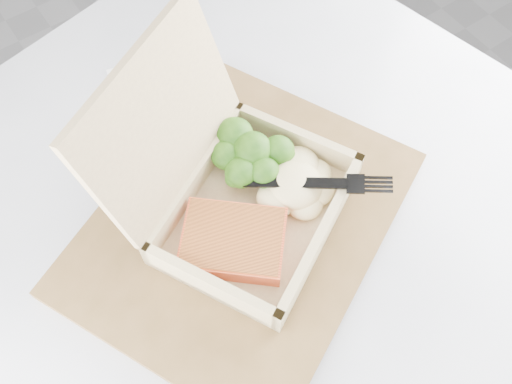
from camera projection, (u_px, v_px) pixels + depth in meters
floor at (318, 197)px, 1.56m from camera, size 4.00×4.00×0.00m
cafe_table at (251, 310)px, 0.82m from camera, size 1.06×1.06×0.76m
serving_tray at (241, 222)px, 0.66m from camera, size 0.47×0.44×0.02m
takeout_container at (227, 184)px, 0.62m from camera, size 0.29×0.29×0.20m
salmon_fillet at (233, 241)px, 0.62m from camera, size 0.14×0.14×0.02m
broccoli_pile at (252, 155)px, 0.66m from camera, size 0.10×0.10×0.04m
mashed_potatoes at (295, 185)px, 0.64m from camera, size 0.10×0.09×0.04m
plastic_fork at (272, 181)px, 0.63m from camera, size 0.15×0.13×0.02m
receipt at (145, 100)px, 0.76m from camera, size 0.11×0.15×0.00m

